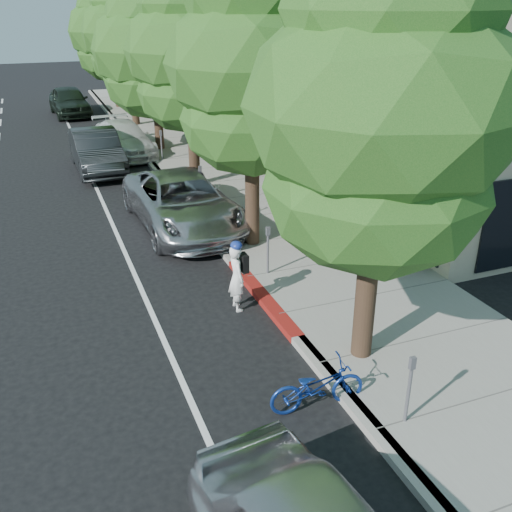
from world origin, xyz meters
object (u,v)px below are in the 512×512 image
silver_suv (183,202)px  white_pickup (124,139)px  street_tree_5 (112,33)px  street_tree_1 (252,68)px  pedestrian (313,196)px  street_tree_0 (382,112)px  dark_suv_far (69,101)px  street_tree_4 (129,34)px  bicycle (317,386)px  dark_sedan (97,151)px  cyclist (237,278)px  street_tree_2 (189,53)px  street_tree_3 (153,51)px

silver_suv → white_pickup: (-0.19, 9.80, -0.09)m
street_tree_5 → silver_suv: (-1.44, -21.76, -3.78)m
street_tree_1 → pedestrian: 4.64m
street_tree_0 → dark_suv_far: (-3.10, 28.79, -4.00)m
street_tree_5 → white_pickup: size_ratio=1.53×
street_tree_4 → bicycle: street_tree_4 is taller
dark_sedan → pedestrian: pedestrian is taller
white_pickup → bicycle: bearing=-95.0°
street_tree_5 → cyclist: size_ratio=4.89×
street_tree_2 → dark_suv_far: 17.53m
silver_suv → pedestrian: size_ratio=3.44×
cyclist → bicycle: (0.11, -3.81, -0.33)m
street_tree_5 → pedestrian: size_ratio=4.47×
street_tree_0 → dark_suv_far: bearing=96.1°
street_tree_0 → street_tree_5: street_tree_0 is taller
street_tree_5 → bicycle: bearing=-92.7°
street_tree_2 → cyclist: size_ratio=4.94×
dark_suv_far → pedestrian: size_ratio=2.92×
bicycle → pedestrian: 8.69m
street_tree_4 → dark_sedan: street_tree_4 is taller
bicycle → white_pickup: (-0.14, 19.04, 0.27)m
street_tree_0 → street_tree_1: (-0.00, 6.00, 0.10)m
street_tree_1 → silver_suv: bearing=122.8°
street_tree_4 → dark_sedan: bearing=-110.7°
street_tree_3 → dark_sedan: 5.25m
cyclist → dark_sedan: bearing=7.0°
street_tree_4 → silver_suv: street_tree_4 is taller
street_tree_3 → bicycle: bearing=-94.5°
street_tree_2 → street_tree_5: bearing=90.0°
street_tree_0 → pedestrian: street_tree_0 is taller
street_tree_3 → street_tree_4: size_ratio=0.95×
pedestrian → cyclist: bearing=39.4°
silver_suv → dark_sedan: size_ratio=1.18×
dark_sedan → white_pickup: size_ratio=1.00×
street_tree_3 → cyclist: (-1.60, -15.19, -3.65)m
street_tree_1 → street_tree_2: (0.00, 6.00, -0.12)m
street_tree_0 → cyclist: size_ratio=4.99×
street_tree_2 → bicycle: size_ratio=4.47×
street_tree_0 → cyclist: street_tree_0 is taller
bicycle → dark_sedan: dark_sedan is taller
street_tree_5 → dark_suv_far: street_tree_5 is taller
street_tree_1 → cyclist: (-1.60, -3.19, -4.17)m
street_tree_3 → street_tree_5: 12.00m
street_tree_3 → street_tree_0: bearing=-90.0°
street_tree_1 → cyclist: bearing=-116.7°
street_tree_2 → street_tree_3: 6.01m
street_tree_0 → street_tree_4: (-0.00, 24.00, -0.02)m
street_tree_3 → silver_suv: bearing=-98.4°
street_tree_4 → white_pickup: street_tree_4 is taller
street_tree_0 → street_tree_2: size_ratio=1.01×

